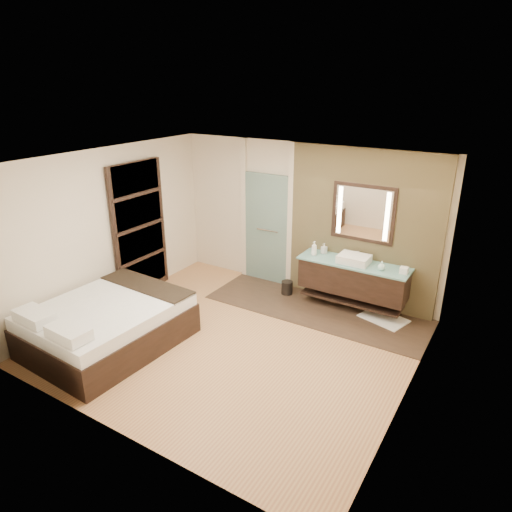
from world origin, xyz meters
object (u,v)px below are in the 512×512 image
Objects in this scene: bed at (108,324)px; mirror_unit at (363,213)px; vanity at (353,278)px; waste_bin at (287,288)px.

mirror_unit is at bearing 52.95° from bed.
vanity is 0.84× the size of bed.
bed is (-2.65, -3.19, -1.31)m from mirror_unit.
vanity is at bearing -90.00° from mirror_unit.
waste_bin is at bearing -165.67° from mirror_unit.
vanity is 1.75× the size of mirror_unit.
waste_bin is (-1.20, -0.31, -1.52)m from mirror_unit.
mirror_unit reaches higher than vanity.
vanity reaches higher than waste_bin.
bed is (-2.65, -2.95, -0.24)m from vanity.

